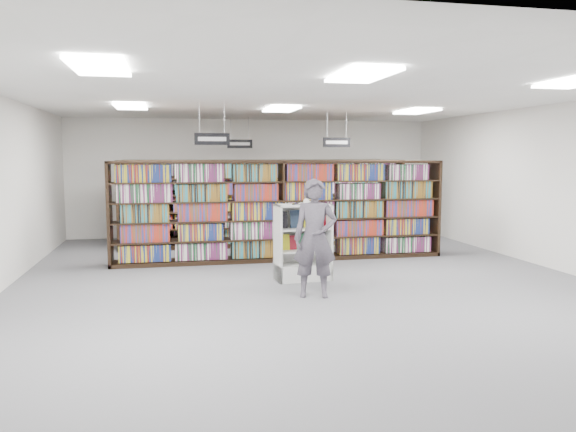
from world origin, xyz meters
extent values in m
plane|color=#57575C|center=(0.00, 0.00, 0.00)|extent=(12.00, 12.00, 0.00)
cube|color=white|center=(0.00, 0.00, 3.20)|extent=(10.00, 12.00, 0.10)
cube|color=white|center=(0.00, 6.00, 1.60)|extent=(10.00, 0.10, 3.20)
cube|color=white|center=(0.00, -6.00, 1.60)|extent=(10.00, 0.10, 3.20)
cube|color=white|center=(5.00, 0.00, 1.60)|extent=(0.10, 12.00, 3.20)
cube|color=black|center=(0.00, 2.00, 1.05)|extent=(7.00, 0.60, 2.10)
cube|color=maroon|center=(0.00, 2.00, 1.05)|extent=(6.88, 0.42, 1.98)
cube|color=black|center=(0.00, 4.00, 1.05)|extent=(7.00, 0.60, 2.10)
cube|color=maroon|center=(0.00, 4.00, 1.05)|extent=(6.88, 0.42, 1.98)
cube|color=black|center=(0.00, 5.70, 1.05)|extent=(7.00, 0.60, 2.10)
cube|color=maroon|center=(0.00, 5.70, 1.05)|extent=(6.88, 0.42, 1.98)
cylinder|color=#B2B2B7|center=(-1.73, 1.00, 2.91)|extent=(0.01, 0.01, 0.58)
cylinder|color=#B2B2B7|center=(-1.27, 1.00, 2.91)|extent=(0.01, 0.01, 0.58)
cube|color=black|center=(-1.50, 1.00, 2.51)|extent=(0.65, 0.02, 0.22)
cube|color=silver|center=(-1.50, 0.99, 2.51)|extent=(0.52, 0.00, 0.08)
cylinder|color=#B2B2B7|center=(1.27, 3.00, 2.91)|extent=(0.01, 0.01, 0.58)
cylinder|color=#B2B2B7|center=(1.73, 3.00, 2.91)|extent=(0.01, 0.01, 0.58)
cube|color=black|center=(1.50, 3.00, 2.51)|extent=(0.65, 0.02, 0.22)
cube|color=silver|center=(1.50, 2.99, 2.51)|extent=(0.52, 0.00, 0.08)
cylinder|color=#B2B2B7|center=(-0.73, 5.00, 2.91)|extent=(0.01, 0.01, 0.58)
cylinder|color=#B2B2B7|center=(-0.27, 5.00, 2.91)|extent=(0.01, 0.01, 0.58)
cube|color=black|center=(-0.50, 5.00, 2.51)|extent=(0.65, 0.02, 0.22)
cube|color=silver|center=(-0.50, 4.99, 2.51)|extent=(0.52, 0.00, 0.08)
cube|color=white|center=(-3.00, -3.00, 3.16)|extent=(0.60, 1.20, 0.04)
cube|color=white|center=(0.00, -3.00, 3.16)|extent=(0.60, 1.20, 0.04)
cube|color=white|center=(-3.00, 2.00, 3.16)|extent=(0.60, 1.20, 0.04)
cube|color=white|center=(0.00, 2.00, 3.16)|extent=(0.60, 1.20, 0.04)
cube|color=white|center=(3.00, 2.00, 3.16)|extent=(0.60, 1.20, 0.04)
cube|color=silver|center=(0.00, 0.03, 0.15)|extent=(1.00, 0.56, 0.29)
cube|color=silver|center=(-0.46, 0.00, 0.68)|extent=(0.08, 0.49, 1.35)
cube|color=silver|center=(0.46, 0.07, 0.68)|extent=(0.08, 0.49, 1.35)
cube|color=silver|center=(-0.02, 0.26, 0.68)|extent=(0.97, 0.11, 1.35)
cube|color=silver|center=(0.00, 0.03, 1.34)|extent=(1.00, 0.56, 0.03)
cube|color=silver|center=(0.00, 0.03, 0.53)|extent=(0.92, 0.52, 0.02)
cube|color=silver|center=(0.00, 0.03, 0.92)|extent=(0.92, 0.52, 0.02)
cube|color=black|center=(-0.36, 0.05, 1.08)|extent=(0.20, 0.09, 0.29)
cube|color=#162339|center=(-0.12, 0.07, 1.08)|extent=(0.20, 0.09, 0.29)
cube|color=yellow|center=(0.12, 0.09, 1.08)|extent=(0.20, 0.09, 0.29)
cube|color=maroon|center=(0.36, 0.11, 1.08)|extent=(0.20, 0.09, 0.29)
cube|color=yellow|center=(-0.34, 0.06, 0.68)|extent=(0.22, 0.08, 0.27)
cube|color=maroon|center=(-0.17, 0.07, 0.68)|extent=(0.22, 0.08, 0.27)
cube|color=#205636|center=(0.00, 0.08, 0.68)|extent=(0.22, 0.08, 0.27)
cube|color=black|center=(0.17, 0.10, 0.68)|extent=(0.22, 0.08, 0.27)
cube|color=#162339|center=(0.34, 0.11, 0.68)|extent=(0.22, 0.08, 0.27)
cube|color=black|center=(0.08, 0.00, 1.36)|extent=(0.60, 0.44, 0.01)
cube|color=silver|center=(-0.05, 0.00, 1.37)|extent=(0.31, 0.34, 0.05)
cube|color=silver|center=(0.20, 0.00, 1.37)|extent=(0.30, 0.34, 0.06)
cylinder|color=silver|center=(0.06, 0.00, 1.41)|extent=(0.17, 0.29, 0.10)
imported|color=#4C4852|center=(-0.09, -1.16, 0.92)|extent=(0.75, 0.58, 1.85)
camera|label=1|loc=(-2.27, -9.52, 2.20)|focal=35.00mm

